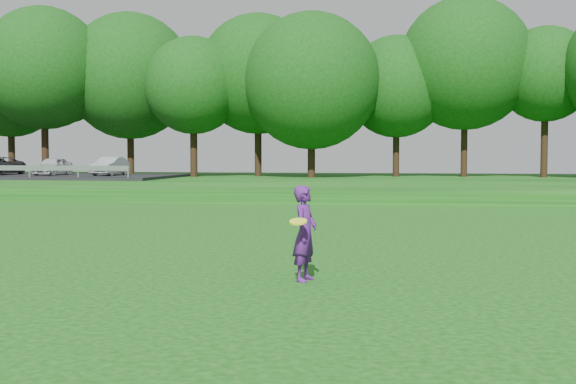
# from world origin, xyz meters

# --- Properties ---
(ground) EXTENTS (140.00, 140.00, 0.00)m
(ground) POSITION_xyz_m (0.00, 0.00, 0.00)
(ground) COLOR #0D430C
(ground) RESTS_ON ground
(berm) EXTENTS (130.00, 30.00, 0.60)m
(berm) POSITION_xyz_m (0.00, 34.00, 0.30)
(berm) COLOR #0D430C
(berm) RESTS_ON ground
(walking_path) EXTENTS (130.00, 1.60, 0.04)m
(walking_path) POSITION_xyz_m (0.00, 20.00, 0.02)
(walking_path) COLOR gray
(walking_path) RESTS_ON ground
(treeline) EXTENTS (104.00, 7.00, 15.00)m
(treeline) POSITION_xyz_m (0.00, 38.00, 8.10)
(treeline) COLOR #0F3B0D
(treeline) RESTS_ON berm
(woman) EXTENTS (0.50, 0.90, 1.63)m
(woman) POSITION_xyz_m (1.77, 0.82, 0.81)
(woman) COLOR #541A78
(woman) RESTS_ON ground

